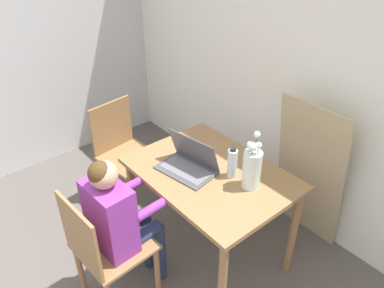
# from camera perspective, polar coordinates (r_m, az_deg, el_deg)

# --- Properties ---
(wall_back) EXTENTS (6.40, 0.05, 2.50)m
(wall_back) POSITION_cam_1_polar(r_m,az_deg,el_deg) (2.54, 21.91, 9.66)
(wall_back) COLOR white
(wall_back) RESTS_ON ground_plane
(dining_table) EXTENTS (1.01, 0.74, 0.74)m
(dining_table) POSITION_cam_1_polar(r_m,az_deg,el_deg) (2.41, 2.83, -6.18)
(dining_table) COLOR olive
(dining_table) RESTS_ON ground_plane
(chair_occupied) EXTENTS (0.42, 0.42, 0.87)m
(chair_occupied) POSITION_cam_1_polar(r_m,az_deg,el_deg) (2.30, -13.10, -15.55)
(chair_occupied) COLOR olive
(chair_occupied) RESTS_ON ground_plane
(chair_spare) EXTENTS (0.45, 0.45, 0.87)m
(chair_spare) POSITION_cam_1_polar(r_m,az_deg,el_deg) (3.06, -10.29, -1.38)
(chair_spare) COLOR olive
(chair_spare) RESTS_ON ground_plane
(person_seated) EXTENTS (0.33, 0.44, 1.06)m
(person_seated) POSITION_cam_1_polar(r_m,az_deg,el_deg) (2.21, -11.07, -10.76)
(person_seated) COLOR purple
(person_seated) RESTS_ON ground_plane
(laptop) EXTENTS (0.39, 0.29, 0.23)m
(laptop) POSITION_cam_1_polar(r_m,az_deg,el_deg) (2.34, -0.43, -2.74)
(laptop) COLOR #4C4C51
(laptop) RESTS_ON dining_table
(flower_vase) EXTENTS (0.11, 0.11, 0.36)m
(flower_vase) POSITION_cam_1_polar(r_m,az_deg,el_deg) (2.18, 9.11, -3.52)
(flower_vase) COLOR silver
(flower_vase) RESTS_ON dining_table
(water_bottle) EXTENTS (0.06, 0.06, 0.21)m
(water_bottle) POSITION_cam_1_polar(r_m,az_deg,el_deg) (2.27, 6.16, -2.90)
(water_bottle) COLOR silver
(water_bottle) RESTS_ON dining_table
(cardboard_panel) EXTENTS (0.52, 0.17, 1.11)m
(cardboard_panel) POSITION_cam_1_polar(r_m,az_deg,el_deg) (2.76, 17.42, -4.26)
(cardboard_panel) COLOR tan
(cardboard_panel) RESTS_ON ground_plane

